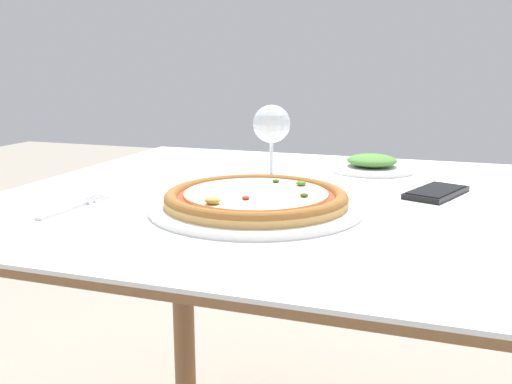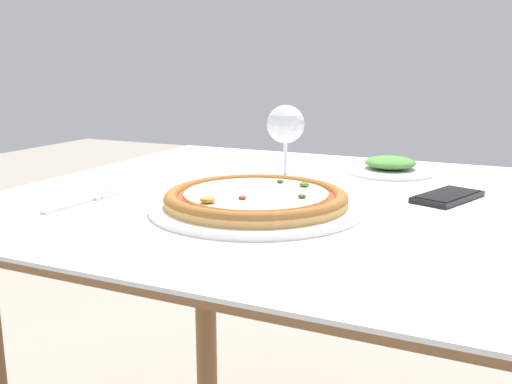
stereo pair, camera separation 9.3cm
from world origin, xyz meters
name	(u,v)px [view 1 (the left image)]	position (x,y,z in m)	size (l,w,h in m)	color
dining_table	(347,249)	(0.00, 0.00, 0.66)	(1.25, 0.94, 0.75)	brown
pizza_plate	(256,200)	(-0.13, -0.13, 0.77)	(0.35, 0.35, 0.04)	white
fork	(76,206)	(-0.42, -0.21, 0.76)	(0.03, 0.17, 0.00)	silver
wine_glass_far_left	(272,126)	(-0.19, 0.16, 0.86)	(0.08, 0.08, 0.15)	silver
cell_phone	(436,192)	(0.15, 0.08, 0.76)	(0.12, 0.16, 0.01)	black
side_plate	(370,165)	(0.00, 0.29, 0.77)	(0.19, 0.19, 0.04)	white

